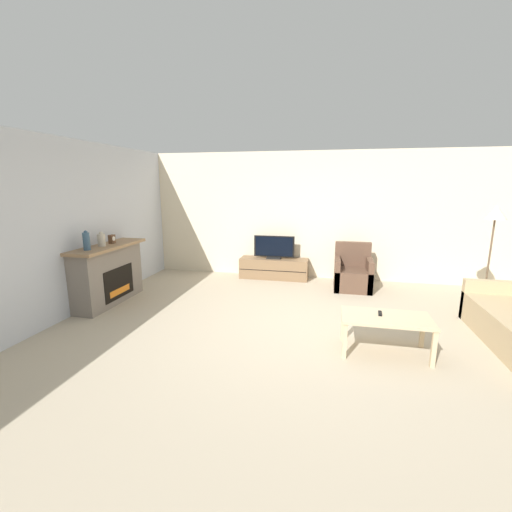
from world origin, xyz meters
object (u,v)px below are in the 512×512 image
Objects in this scene: remote at (380,313)px; floor_lamp at (495,220)px; mantel_vase_left at (86,241)px; tv at (274,248)px; mantel_vase_centre_left at (101,240)px; armchair at (353,274)px; coffee_table at (386,321)px; fireplace at (108,274)px; mantel_clock at (112,239)px; tv_stand at (274,268)px.

remote is 0.09× the size of floor_lamp.
tv is (2.51, 2.61, -0.49)m from mantel_vase_left.
mantel_vase_centre_left is 4.62m from armchair.
mantel_vase_centre_left is (0.00, 0.35, -0.03)m from mantel_vase_left.
mantel_vase_centre_left reaches higher than remote.
armchair is 2.67m from coffee_table.
tv is 1.72m from armchair.
armchair is (4.14, 1.86, -0.84)m from mantel_vase_centre_left.
fireplace is 0.80m from mantel_vase_left.
fireplace is at bearing 168.30° from coffee_table.
mantel_clock reaches higher than remote.
tv_stand is 1.41× the size of coffee_table.
remote is 2.75m from floor_lamp.
tv_stand is 0.45m from tv.
tv_stand is at bearing 90.00° from tv.
mantel_vase_centre_left is 4.42m from remote.
coffee_table is at bearing -58.58° from tv.
armchair is at bearing 95.00° from coffee_table.
armchair is 0.52× the size of floor_lamp.
tv is at bearing 40.22° from fireplace.
mantel_vase_centre_left is at bearing 169.75° from coffee_table.
mantel_clock is 0.14× the size of coffee_table.
coffee_table is 2.78m from floor_lamp.
remote reaches higher than tv_stand.
mantel_clock is at bearing 166.30° from coffee_table.
mantel_vase_left is 4.46m from coffee_table.
tv is (2.51, 2.26, -0.46)m from mantel_vase_centre_left.
floor_lamp reaches higher than mantel_vase_left.
armchair is 0.84× the size of coffee_table.
tv_stand is at bearing 121.40° from coffee_table.
floor_lamp reaches higher than remote.
fireplace is at bearing -96.34° from mantel_clock.
mantel_clock is 0.17× the size of armchair.
mantel_clock reaches higher than tv_stand.
mantel_vase_left is 0.35× the size of armchair.
mantel_vase_centre_left reaches higher than mantel_clock.
coffee_table is at bearing -10.25° from mantel_vase_centre_left.
mantel_vase_centre_left is 3.50m from tv_stand.
floor_lamp reaches higher than fireplace.
mantel_vase_left is 4.38m from remote.
remote is at bearing -86.28° from armchair.
coffee_table is at bearing -43.58° from remote.
floor_lamp is at bearing 49.13° from remote.
remote is at bearing -4.82° from mantel_vase_left.
remote reaches higher than coffee_table.
remote is at bearing -136.14° from floor_lamp.
tv is (2.53, 2.14, 0.15)m from fireplace.
mantel_vase_centre_left is 0.28× the size of armchair.
fireplace is 4.52m from armchair.
mantel_vase_centre_left is 0.28× the size of tv.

